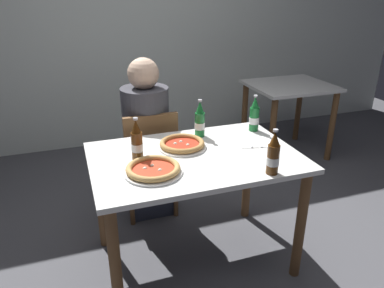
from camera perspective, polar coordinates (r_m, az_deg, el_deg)
The scene contains 13 objects.
ground_plane at distance 2.56m, azimuth 0.38°, elevation -17.14°, with size 8.00×8.00×0.00m, color #4C4C51.
back_wall_tiled at distance 4.10m, azimuth -10.42°, elevation 17.94°, with size 7.00×0.10×2.60m, color silver.
dining_table_main at distance 2.20m, azimuth 0.43°, elevation -4.42°, with size 1.20×0.80×0.75m.
chair_behind_table at distance 2.76m, azimuth -6.64°, elevation -2.11°, with size 0.40×0.40×0.85m.
diner_seated at distance 2.76m, azimuth -6.98°, elevation 0.22°, with size 0.34×0.34×1.21m.
dining_table_background at distance 3.90m, azimuth 14.71°, elevation 6.65°, with size 0.80×0.70×0.75m.
pizza_margherita_near at distance 1.95m, azimuth -6.01°, elevation -3.93°, with size 0.31×0.31×0.04m.
pizza_marinara_far at distance 2.24m, azimuth -1.54°, elevation -0.07°, with size 0.29×0.29×0.04m.
beer_bottle_left at distance 1.95m, azimuth 12.44°, elevation -1.70°, with size 0.07×0.07×0.25m.
beer_bottle_center at distance 2.08m, azimuth -8.52°, elevation 0.31°, with size 0.07×0.07×0.25m.
beer_bottle_right at distance 2.38m, azimuth 1.21°, elevation 3.56°, with size 0.07×0.07×0.25m.
beer_bottle_extra at distance 2.51m, azimuth 9.60°, elevation 4.31°, with size 0.07×0.07×0.25m.
napkin_with_cutlery at distance 2.35m, azimuth 9.52°, elevation 0.32°, with size 0.22×0.22×0.01m.
Camera 1 is at (-0.65, -1.83, 1.66)m, focal length 34.55 mm.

